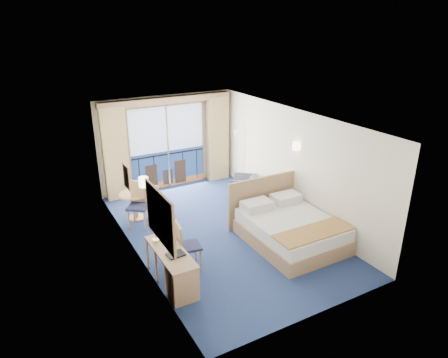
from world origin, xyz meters
TOP-DOWN VIEW (x-y plane):
  - floor at (0.00, 0.00)m, footprint 6.50×6.50m
  - room_walls at (0.00, 0.00)m, footprint 4.04×6.54m
  - balcony_door at (-0.01, 3.22)m, footprint 2.36×0.03m
  - curtain_left at (-1.55, 3.07)m, footprint 0.65×0.22m
  - curtain_right at (1.55, 3.07)m, footprint 0.65×0.22m
  - pelmet at (0.00, 3.10)m, footprint 3.80×0.25m
  - mirror at (-1.97, -1.50)m, footprint 0.05×1.25m
  - wall_print at (-1.97, 0.45)m, footprint 0.04×0.42m
  - sconce_left at (-1.94, -0.60)m, footprint 0.18×0.18m
  - sconce_right at (1.94, -0.15)m, footprint 0.18×0.18m
  - bed at (1.11, -1.09)m, footprint 1.89×2.25m
  - nightstand at (1.76, 0.17)m, footprint 0.44×0.42m
  - phone at (1.77, 0.20)m, footprint 0.24×0.21m
  - armchair at (1.52, 1.48)m, footprint 0.94×0.94m
  - floor_lamp at (1.79, 2.36)m, footprint 0.23×0.23m
  - desk at (-1.74, -1.66)m, footprint 0.50×1.47m
  - desk_chair at (-1.32, -0.95)m, footprint 0.50×0.49m
  - folder at (-1.71, -1.44)m, footprint 0.32×0.25m
  - desk_lamp at (-1.85, -0.81)m, footprint 0.13×0.13m
  - round_table at (-1.51, 1.64)m, footprint 0.76×0.76m
  - table_chair_a at (-1.08, 1.44)m, footprint 0.57×0.57m
  - table_chair_b at (-1.52, 1.27)m, footprint 0.66×0.66m

SIDE VIEW (x-z plane):
  - floor at x=0.00m, z-range 0.00..0.00m
  - nightstand at x=1.76m, z-range 0.00..0.58m
  - armchair at x=1.52m, z-range 0.00..0.62m
  - bed at x=1.11m, z-range -0.26..0.93m
  - desk at x=-1.74m, z-range 0.04..0.72m
  - round_table at x=-1.51m, z-range 0.18..0.86m
  - table_chair_a at x=-1.08m, z-range 0.06..0.99m
  - desk_chair at x=-1.32m, z-range 0.06..1.06m
  - table_chair_b at x=-1.52m, z-range 0.07..1.16m
  - phone at x=1.77m, z-range 0.58..0.67m
  - folder at x=-1.71m, z-range 0.69..0.72m
  - desk_lamp at x=-1.85m, z-range 0.81..1.29m
  - balcony_door at x=-0.01m, z-range -0.12..2.40m
  - floor_lamp at x=1.79m, z-range 0.43..2.08m
  - curtain_left at x=-1.55m, z-range 0.00..2.55m
  - curtain_right at x=1.55m, z-range 0.00..2.55m
  - mirror at x=-1.97m, z-range 1.08..2.03m
  - wall_print at x=-1.97m, z-range 1.34..1.86m
  - room_walls at x=0.00m, z-range 0.42..3.14m
  - sconce_left at x=-1.94m, z-range 1.76..1.94m
  - sconce_right at x=1.94m, z-range 1.76..1.94m
  - pelmet at x=0.00m, z-range 2.49..2.67m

